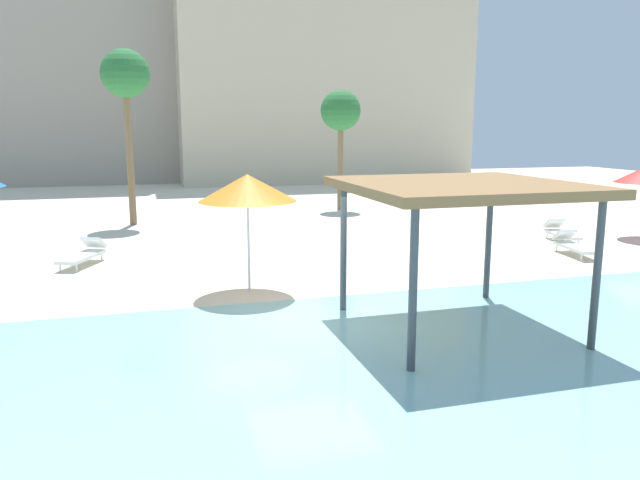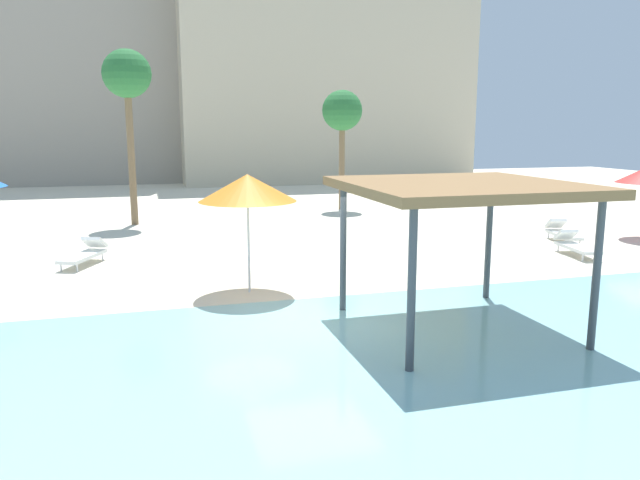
% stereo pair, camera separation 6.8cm
% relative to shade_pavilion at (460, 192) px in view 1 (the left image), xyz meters
% --- Properties ---
extents(ground_plane, '(80.00, 80.00, 0.00)m').
position_rel_shade_pavilion_xyz_m(ground_plane, '(-2.60, 1.30, -2.73)').
color(ground_plane, beige).
extents(lagoon_water, '(44.00, 13.50, 0.04)m').
position_rel_shade_pavilion_xyz_m(lagoon_water, '(-2.60, -3.95, -2.71)').
color(lagoon_water, '#8CC6CC').
rests_on(lagoon_water, ground).
extents(shade_pavilion, '(4.20, 4.20, 2.91)m').
position_rel_shade_pavilion_xyz_m(shade_pavilion, '(0.00, 0.00, 0.00)').
color(shade_pavilion, '#42474C').
rests_on(shade_pavilion, ground).
extents(beach_umbrella_orange_2, '(2.32, 2.32, 2.85)m').
position_rel_shade_pavilion_xyz_m(beach_umbrella_orange_2, '(-3.43, 3.86, -0.20)').
color(beach_umbrella_orange_2, silver).
rests_on(beach_umbrella_orange_2, ground).
extents(lounge_chair_0, '(1.32, 1.98, 0.74)m').
position_rel_shade_pavilion_xyz_m(lounge_chair_0, '(-7.52, 8.18, -2.40)').
color(lounge_chair_0, white).
rests_on(lounge_chair_0, ground).
extents(lounge_chair_1, '(0.88, 1.97, 0.74)m').
position_rel_shade_pavilion_xyz_m(lounge_chair_1, '(7.02, 5.36, -2.40)').
color(lounge_chair_1, white).
rests_on(lounge_chair_1, ground).
extents(lounge_chair_3, '(1.05, 1.99, 0.74)m').
position_rel_shade_pavilion_xyz_m(lounge_chair_3, '(8.14, 7.44, -2.40)').
color(lounge_chair_3, white).
rests_on(lounge_chair_3, ground).
extents(palm_tree_0, '(1.90, 1.90, 6.95)m').
position_rel_shade_pavilion_xyz_m(palm_tree_0, '(-6.23, 15.47, 3.07)').
color(palm_tree_0, brown).
rests_on(palm_tree_0, ground).
extents(palm_tree_1, '(1.90, 1.90, 5.65)m').
position_rel_shade_pavilion_xyz_m(palm_tree_1, '(3.36, 17.60, 1.85)').
color(palm_tree_1, brown).
rests_on(palm_tree_1, ground).
extents(hotel_block_0, '(17.72, 8.29, 21.64)m').
position_rel_shade_pavilion_xyz_m(hotel_block_0, '(-11.93, 37.86, 8.09)').
color(hotel_block_0, '#9E9384').
rests_on(hotel_block_0, ground).
extents(hotel_block_1, '(20.92, 8.96, 16.60)m').
position_rel_shade_pavilion_xyz_m(hotel_block_1, '(7.25, 34.63, 5.57)').
color(hotel_block_1, beige).
rests_on(hotel_block_1, ground).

